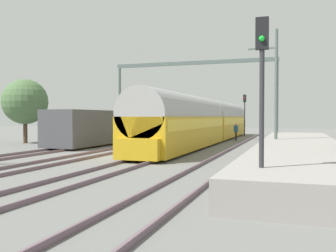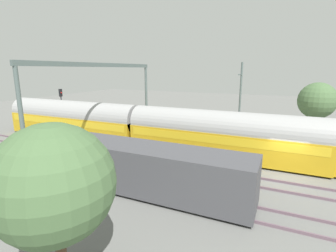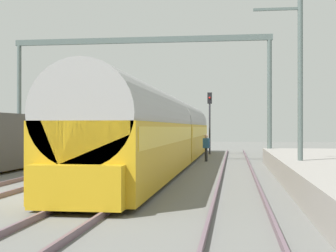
% 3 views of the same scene
% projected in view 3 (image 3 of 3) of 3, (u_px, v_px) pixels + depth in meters
% --- Properties ---
extents(ground, '(120.00, 120.00, 0.00)m').
position_uv_depth(ground, '(47.00, 197.00, 15.48)').
color(ground, slate).
extents(track_east, '(1.52, 60.00, 0.16)m').
position_uv_depth(track_east, '(108.00, 195.00, 15.21)').
color(track_east, '#6A525F').
rests_on(track_east, ground).
extents(track_far_east, '(1.52, 60.00, 0.16)m').
position_uv_depth(track_far_east, '(239.00, 198.00, 14.68)').
color(track_far_east, '#6A525F').
rests_on(track_far_east, ground).
extents(passenger_train, '(2.93, 32.85, 3.82)m').
position_uv_depth(passenger_train, '(166.00, 131.00, 28.29)').
color(passenger_train, gold).
rests_on(passenger_train, ground).
extents(person_crossing, '(0.43, 0.29, 1.73)m').
position_uv_depth(person_crossing, '(206.00, 145.00, 31.52)').
color(person_crossing, '#262626').
rests_on(person_crossing, ground).
extents(railway_signal_far, '(0.36, 0.30, 5.01)m').
position_uv_depth(railway_signal_far, '(210.00, 115.00, 39.74)').
color(railway_signal_far, '#2D2D33').
rests_on(railway_signal_far, ground).
extents(catenary_gantry, '(16.41, 0.28, 7.86)m').
position_uv_depth(catenary_gantry, '(140.00, 68.00, 30.92)').
color(catenary_gantry, '#52615F').
rests_on(catenary_gantry, ground).
extents(catenary_pole_east_mid, '(1.90, 0.20, 8.00)m').
position_uv_depth(catenary_pole_east_mid, '(299.00, 77.00, 19.04)').
color(catenary_pole_east_mid, '#52615F').
rests_on(catenary_pole_east_mid, ground).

